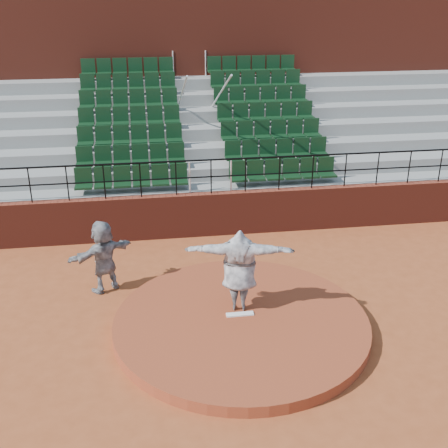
% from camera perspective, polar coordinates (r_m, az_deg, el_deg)
% --- Properties ---
extents(ground, '(90.00, 90.00, 0.00)m').
position_cam_1_polar(ground, '(12.40, 1.74, -10.55)').
color(ground, '#9A4722').
rests_on(ground, ground).
extents(pitchers_mound, '(5.50, 5.50, 0.25)m').
position_cam_1_polar(pitchers_mound, '(12.33, 1.74, -10.06)').
color(pitchers_mound, brown).
rests_on(pitchers_mound, ground).
extents(pitching_rubber, '(0.60, 0.15, 0.03)m').
position_cam_1_polar(pitching_rubber, '(12.38, 1.63, -9.15)').
color(pitching_rubber, white).
rests_on(pitching_rubber, pitchers_mound).
extents(boundary_wall, '(24.00, 0.30, 1.30)m').
position_cam_1_polar(boundary_wall, '(16.47, -1.28, 1.04)').
color(boundary_wall, maroon).
rests_on(boundary_wall, ground).
extents(wall_railing, '(24.04, 0.05, 1.03)m').
position_cam_1_polar(wall_railing, '(15.99, -1.33, 5.61)').
color(wall_railing, black).
rests_on(wall_railing, boundary_wall).
extents(seating_deck, '(24.00, 5.97, 4.63)m').
position_cam_1_polar(seating_deck, '(19.63, -2.67, 7.20)').
color(seating_deck, gray).
rests_on(seating_deck, ground).
extents(press_box_facade, '(24.00, 3.00, 7.10)m').
position_cam_1_polar(press_box_facade, '(23.03, -3.84, 14.98)').
color(press_box_facade, maroon).
rests_on(press_box_facade, ground).
extents(pitcher, '(2.41, 1.06, 1.90)m').
position_cam_1_polar(pitcher, '(12.16, 1.57, -4.68)').
color(pitcher, black).
rests_on(pitcher, pitchers_mound).
extents(fielder, '(1.70, 1.33, 1.80)m').
position_cam_1_polar(fielder, '(13.70, -12.14, -3.22)').
color(fielder, black).
rests_on(fielder, ground).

